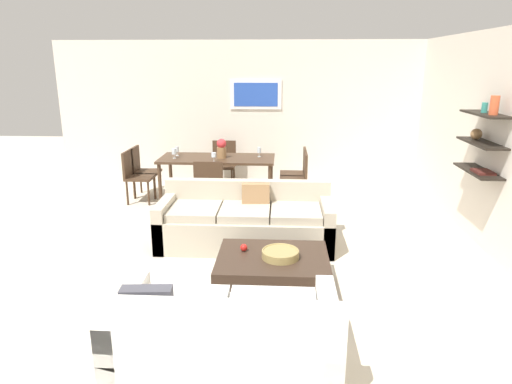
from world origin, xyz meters
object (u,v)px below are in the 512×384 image
dining_chair_right_far (298,170)px  wine_glass_head (220,147)px  dining_chair_foot (210,184)px  wine_glass_left_near (174,152)px  decorative_bowl (280,254)px  dining_chair_head (224,161)px  dining_chair_right_near (299,175)px  wine_glass_left_far (177,150)px  dining_table (217,162)px  dining_chair_left_far (142,168)px  apple_on_coffee_table (244,248)px  sofa_beige (246,223)px  wine_glass_foot (214,155)px  loveseat_white (224,339)px  centerpiece_vase (222,148)px  wine_glass_right_far (259,150)px  dining_chair_left_near (135,173)px  coffee_table (273,273)px

dining_chair_right_far → wine_glass_head: wine_glass_head is taller
dining_chair_foot → wine_glass_left_near: bearing=134.1°
decorative_bowl → dining_chair_head: dining_chair_head is taller
wine_glass_head → dining_chair_right_near: bearing=-22.3°
wine_glass_left_near → wine_glass_head: (0.71, 0.48, 0.01)m
dining_chair_right_far → wine_glass_left_far: (-2.08, -0.09, 0.35)m
dining_table → dining_chair_left_far: (-1.37, 0.19, -0.18)m
apple_on_coffee_table → wine_glass_left_far: (-1.42, 3.17, 0.44)m
sofa_beige → dining_chair_right_near: size_ratio=2.51×
dining_chair_right_far → dining_chair_right_near: same height
wine_glass_foot → loveseat_white: bearing=-80.6°
sofa_beige → wine_glass_head: size_ratio=13.45×
wine_glass_head → centerpiece_vase: size_ratio=0.51×
decorative_bowl → wine_glass_right_far: wine_glass_right_far is taller
apple_on_coffee_table → dining_table: (-0.71, 3.07, 0.26)m
dining_chair_right_far → dining_chair_head: same height
sofa_beige → apple_on_coffee_table: (0.07, -1.11, 0.13)m
wine_glass_foot → dining_chair_left_far: bearing=157.7°
dining_chair_left_near → wine_glass_foot: size_ratio=5.63×
coffee_table → dining_chair_right_near: 3.03m
loveseat_white → apple_on_coffee_table: loveseat_white is taller
wine_glass_left_far → centerpiece_vase: size_ratio=0.49×
coffee_table → dining_chair_right_far: dining_chair_right_far is taller
dining_chair_head → centerpiece_vase: (0.08, -0.87, 0.41)m
dining_table → wine_glass_head: size_ratio=11.75×
sofa_beige → centerpiece_vase: bearing=106.2°
coffee_table → dining_chair_left_near: 3.84m
loveseat_white → wine_glass_foot: bearing=99.4°
dining_chair_right_near → wine_glass_left_near: 2.11m
wine_glass_head → dining_chair_right_far: bearing=-7.3°
dining_table → dining_chair_head: (0.00, 0.84, -0.18)m
wine_glass_left_near → wine_glass_head: bearing=34.0°
apple_on_coffee_table → wine_glass_left_near: 3.31m
centerpiece_vase → dining_chair_foot: bearing=-96.0°
wine_glass_foot → coffee_table: bearing=-70.1°
loveseat_white → dining_chair_right_far: 4.77m
coffee_table → centerpiece_vase: bearing=106.5°
wine_glass_left_near → coffee_table: bearing=-60.7°
apple_on_coffee_table → dining_chair_left_far: dining_chair_left_far is taller
dining_chair_left_near → apple_on_coffee_table: bearing=-54.1°
dining_chair_head → dining_chair_left_far: bearing=-154.9°
apple_on_coffee_table → wine_glass_left_far: size_ratio=0.48×
dining_chair_right_far → wine_glass_left_far: bearing=-177.6°
sofa_beige → apple_on_coffee_table: sofa_beige is taller
decorative_bowl → wine_glass_right_far: 3.38m
dining_table → dining_chair_right_far: size_ratio=2.19×
dining_table → dining_chair_right_near: size_ratio=2.19×
dining_chair_left_near → dining_chair_foot: bearing=-25.1°
wine_glass_right_far → wine_glass_head: bearing=159.5°
coffee_table → wine_glass_head: bearing=106.0°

